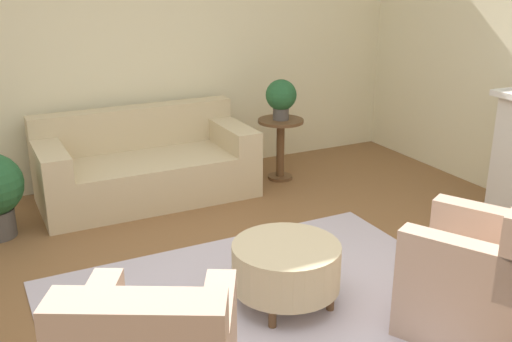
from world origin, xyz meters
The scene contains 8 objects.
ground_plane centered at (0.00, 0.00, 0.00)m, with size 16.00×16.00×0.00m, color brown.
wall_back centered at (0.00, 2.88, 1.40)m, with size 9.63×0.12×2.80m.
rug centered at (0.00, 0.00, 0.01)m, with size 2.71×2.20×0.01m.
couch centered at (-0.12, 2.29, 0.29)m, with size 1.92×0.90×0.79m.
armchair_right centered at (0.99, -0.71, 0.36)m, with size 0.95×0.97×0.89m.
ottoman_table centered at (0.12, 0.08, 0.27)m, with size 0.69×0.69×0.40m.
side_table centered at (1.23, 2.15, 0.41)m, with size 0.45×0.45×0.62m.
potted_plant_on_side_table centered at (1.23, 2.15, 0.84)m, with size 0.30×0.30×0.39m.
Camera 1 is at (-1.55, -2.83, 2.08)m, focal length 42.00 mm.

